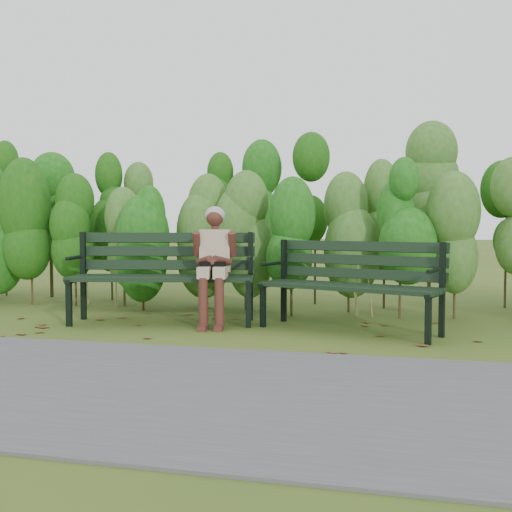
# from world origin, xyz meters

# --- Properties ---
(ground) EXTENTS (80.00, 80.00, 0.00)m
(ground) POSITION_xyz_m (0.00, 0.00, 0.00)
(ground) COLOR #37581B
(footpath) EXTENTS (60.00, 2.50, 0.01)m
(footpath) POSITION_xyz_m (0.00, -2.20, 0.01)
(footpath) COLOR #474749
(footpath) RESTS_ON ground
(hedge_band) EXTENTS (11.04, 1.67, 2.42)m
(hedge_band) POSITION_xyz_m (0.00, 1.86, 1.26)
(hedge_band) COLOR #47381E
(hedge_band) RESTS_ON ground
(leaf_litter) EXTENTS (5.95, 2.10, 0.01)m
(leaf_litter) POSITION_xyz_m (-0.10, -0.06, 0.00)
(leaf_litter) COLOR brown
(leaf_litter) RESTS_ON ground
(bench_left) EXTENTS (2.09, 1.04, 1.00)m
(bench_left) POSITION_xyz_m (-1.06, 0.36, 0.59)
(bench_left) COLOR black
(bench_left) RESTS_ON ground
(bench_right) EXTENTS (1.93, 1.16, 0.92)m
(bench_right) POSITION_xyz_m (1.03, 0.30, 0.54)
(bench_right) COLOR black
(bench_right) RESTS_ON ground
(seated_woman) EXTENTS (0.50, 0.73, 1.28)m
(seated_woman) POSITION_xyz_m (-0.45, 0.29, 0.75)
(seated_woman) COLOR #C6B88E
(seated_woman) RESTS_ON ground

